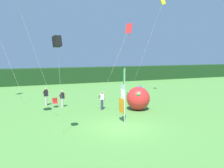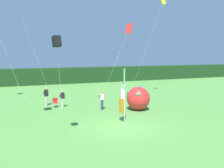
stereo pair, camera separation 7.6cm
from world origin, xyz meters
name	(u,v)px [view 2 (the right image)]	position (x,y,z in m)	size (l,w,h in m)	color
ground_plane	(122,127)	(0.00, 0.00, 0.00)	(120.00, 120.00, 0.00)	#518E3D
distant_treeline	(61,76)	(0.00, 26.05, 1.34)	(80.00, 2.40, 2.68)	#193819
banner_flag	(123,97)	(0.43, 0.79, 1.95)	(0.06, 1.03, 4.07)	#B7B7BC
person_near_banner	(46,96)	(-4.17, 8.90, 0.96)	(0.55, 0.48, 1.80)	#B7B2A3
person_mid_field	(102,100)	(0.38, 5.35, 0.90)	(0.55, 0.48, 1.68)	#2D334C
person_far_left	(62,98)	(-2.81, 7.65, 0.87)	(0.55, 0.48, 1.63)	#B7B2A3
inflatable_balloon	(138,98)	(3.39, 4.09, 1.06)	(2.11, 2.11, 2.16)	red
folding_chair	(55,102)	(-3.45, 7.91, 0.51)	(0.51, 0.51, 0.89)	#BCBCC1
kite_black_box_2	(57,42)	(-4.47, -1.33, 5.69)	(0.78, 1.90, 6.05)	brown
kite_yellow_box_3	(163,3)	(9.08, 9.31, 10.79)	(3.47, 2.50, 11.25)	brown
kite_red_diamond_4	(128,32)	(3.50, 6.71, 7.16)	(3.04, 1.50, 7.98)	brown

